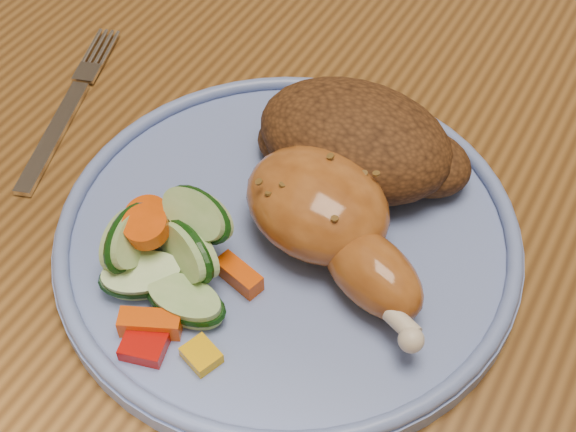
# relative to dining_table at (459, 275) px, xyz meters

# --- Properties ---
(dining_table) EXTENTS (0.90, 1.40, 0.75)m
(dining_table) POSITION_rel_dining_table_xyz_m (0.00, 0.00, 0.00)
(dining_table) COLOR brown
(dining_table) RESTS_ON ground
(plate) EXTENTS (0.29, 0.29, 0.01)m
(plate) POSITION_rel_dining_table_xyz_m (-0.09, -0.09, 0.09)
(plate) COLOR #637ABB
(plate) RESTS_ON dining_table
(plate_rim) EXTENTS (0.29, 0.29, 0.01)m
(plate_rim) POSITION_rel_dining_table_xyz_m (-0.09, -0.09, 0.10)
(plate_rim) COLOR #637ABB
(plate_rim) RESTS_ON plate
(chicken_leg) EXTENTS (0.15, 0.11, 0.05)m
(chicken_leg) POSITION_rel_dining_table_xyz_m (-0.07, -0.09, 0.12)
(chicken_leg) COLOR #A75C23
(chicken_leg) RESTS_ON plate
(rice_pilaf) EXTENTS (0.14, 0.10, 0.06)m
(rice_pilaf) POSITION_rel_dining_table_xyz_m (-0.08, -0.02, 0.12)
(rice_pilaf) COLOR #4D2B13
(rice_pilaf) RESTS_ON plate
(vegetable_pile) EXTENTS (0.11, 0.11, 0.06)m
(vegetable_pile) POSITION_rel_dining_table_xyz_m (-0.14, -0.16, 0.11)
(vegetable_pile) COLOR #A50A05
(vegetable_pile) RESTS_ON plate
(fork) EXTENTS (0.06, 0.16, 0.00)m
(fork) POSITION_rel_dining_table_xyz_m (-0.30, -0.07, 0.09)
(fork) COLOR silver
(fork) RESTS_ON dining_table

